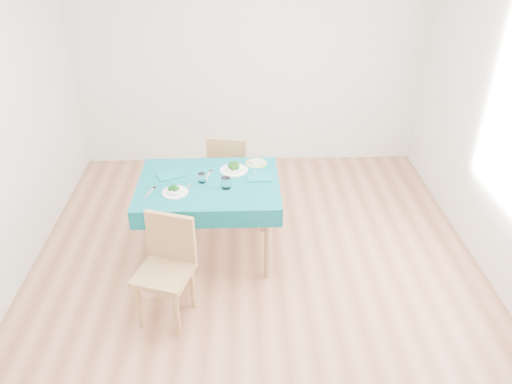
{
  "coord_description": "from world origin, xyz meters",
  "views": [
    {
      "loc": [
        -0.11,
        -3.36,
        2.85
      ],
      "look_at": [
        0.0,
        0.0,
        0.85
      ],
      "focal_mm": 35.0,
      "sensor_mm": 36.0,
      "label": 1
    }
  ],
  "objects_px": {
    "side_plate": "(256,163)",
    "table": "(211,219)",
    "chair_far": "(231,165)",
    "bowl_far": "(234,167)",
    "bowl_near": "(175,190)",
    "chair_near": "(163,268)"
  },
  "relations": [
    {
      "from": "bowl_near",
      "to": "table",
      "type": "bearing_deg",
      "value": 32.91
    },
    {
      "from": "table",
      "to": "chair_near",
      "type": "relative_size",
      "value": 1.23
    },
    {
      "from": "chair_far",
      "to": "side_plate",
      "type": "bearing_deg",
      "value": 126.78
    },
    {
      "from": "table",
      "to": "bowl_near",
      "type": "height_order",
      "value": "bowl_near"
    },
    {
      "from": "bowl_near",
      "to": "chair_far",
      "type": "bearing_deg",
      "value": 66.63
    },
    {
      "from": "chair_far",
      "to": "side_plate",
      "type": "distance_m",
      "value": 0.63
    },
    {
      "from": "chair_near",
      "to": "chair_far",
      "type": "height_order",
      "value": "chair_far"
    },
    {
      "from": "chair_far",
      "to": "bowl_far",
      "type": "height_order",
      "value": "chair_far"
    },
    {
      "from": "table",
      "to": "bowl_far",
      "type": "height_order",
      "value": "bowl_far"
    },
    {
      "from": "table",
      "to": "side_plate",
      "type": "bearing_deg",
      "value": 38.13
    },
    {
      "from": "bowl_far",
      "to": "table",
      "type": "bearing_deg",
      "value": -137.44
    },
    {
      "from": "side_plate",
      "to": "table",
      "type": "bearing_deg",
      "value": -141.87
    },
    {
      "from": "table",
      "to": "chair_far",
      "type": "relative_size",
      "value": 1.22
    },
    {
      "from": "chair_near",
      "to": "chair_far",
      "type": "xyz_separation_m",
      "value": [
        0.48,
        1.63,
        0.0
      ]
    },
    {
      "from": "bowl_near",
      "to": "side_plate",
      "type": "height_order",
      "value": "bowl_near"
    },
    {
      "from": "chair_near",
      "to": "bowl_far",
      "type": "relative_size",
      "value": 3.89
    },
    {
      "from": "table",
      "to": "chair_far",
      "type": "distance_m",
      "value": 0.86
    },
    {
      "from": "chair_far",
      "to": "bowl_near",
      "type": "bearing_deg",
      "value": 77.82
    },
    {
      "from": "bowl_near",
      "to": "bowl_far",
      "type": "height_order",
      "value": "bowl_far"
    },
    {
      "from": "chair_near",
      "to": "bowl_far",
      "type": "height_order",
      "value": "chair_near"
    },
    {
      "from": "chair_far",
      "to": "bowl_far",
      "type": "bearing_deg",
      "value": 105.07
    },
    {
      "from": "bowl_far",
      "to": "side_plate",
      "type": "relative_size",
      "value": 1.29
    }
  ]
}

